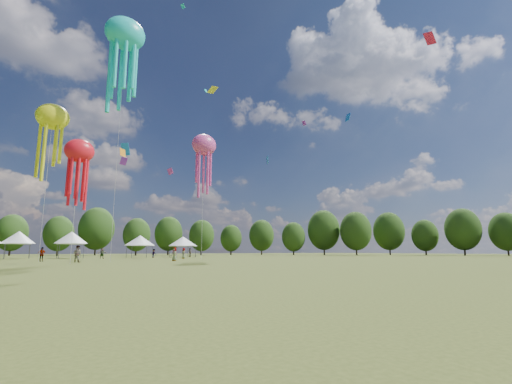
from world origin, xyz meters
TOP-DOWN VIEW (x-y plane):
  - ground at (0.00, 0.00)m, footprint 300.00×300.00m
  - spectator_near at (-7.56, 33.04)m, footprint 1.10×1.06m
  - spectators_far at (3.02, 48.27)m, footprint 31.82×25.61m
  - festival_tents at (-2.93, 55.98)m, footprint 35.57×7.40m
  - show_kites at (-7.73, 34.50)m, footprint 31.02×11.77m
  - small_kites at (-0.51, 41.79)m, footprint 76.42×67.23m
  - treeline at (-3.87, 62.51)m, footprint 201.57×95.24m

SIDE VIEW (x-z plane):
  - ground at x=0.00m, z-range 0.00..0.00m
  - spectators_far at x=3.02m, z-range -0.04..1.69m
  - spectator_near at x=-7.56m, z-range 0.00..1.78m
  - festival_tents at x=-2.93m, z-range 0.99..5.31m
  - treeline at x=-3.87m, z-range -0.17..13.26m
  - show_kites at x=-7.73m, z-range 5.17..35.09m
  - small_kites at x=-0.51m, z-range 8.09..53.65m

